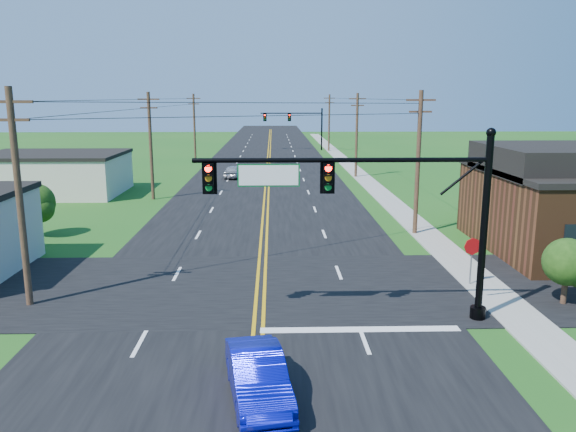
{
  "coord_description": "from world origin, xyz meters",
  "views": [
    {
      "loc": [
        0.76,
        -12.6,
        8.58
      ],
      "look_at": [
        1.37,
        10.0,
        3.78
      ],
      "focal_mm": 35.0,
      "sensor_mm": 36.0,
      "label": 1
    }
  ],
  "objects_px": {
    "signal_mast_main": "(368,201)",
    "stop_sign": "(472,251)",
    "blue_car": "(258,378)",
    "signal_mast_far": "(295,122)"
  },
  "relations": [
    {
      "from": "signal_mast_main",
      "to": "stop_sign",
      "type": "height_order",
      "value": "signal_mast_main"
    },
    {
      "from": "blue_car",
      "to": "stop_sign",
      "type": "xyz_separation_m",
      "value": [
        9.58,
        9.82,
        0.94
      ]
    },
    {
      "from": "signal_mast_main",
      "to": "signal_mast_far",
      "type": "xyz_separation_m",
      "value": [
        0.1,
        72.0,
        -0.2
      ]
    },
    {
      "from": "signal_mast_main",
      "to": "stop_sign",
      "type": "distance_m",
      "value": 7.49
    },
    {
      "from": "signal_mast_far",
      "to": "blue_car",
      "type": "xyz_separation_m",
      "value": [
        -4.14,
        -77.84,
        -3.83
      ]
    },
    {
      "from": "signal_mast_main",
      "to": "stop_sign",
      "type": "relative_size",
      "value": 4.94
    },
    {
      "from": "blue_car",
      "to": "stop_sign",
      "type": "relative_size",
      "value": 1.89
    },
    {
      "from": "signal_mast_far",
      "to": "stop_sign",
      "type": "xyz_separation_m",
      "value": [
        5.44,
        -68.02,
        -2.9
      ]
    },
    {
      "from": "signal_mast_main",
      "to": "blue_car",
      "type": "height_order",
      "value": "signal_mast_main"
    },
    {
      "from": "signal_mast_main",
      "to": "blue_car",
      "type": "distance_m",
      "value": 8.17
    }
  ]
}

